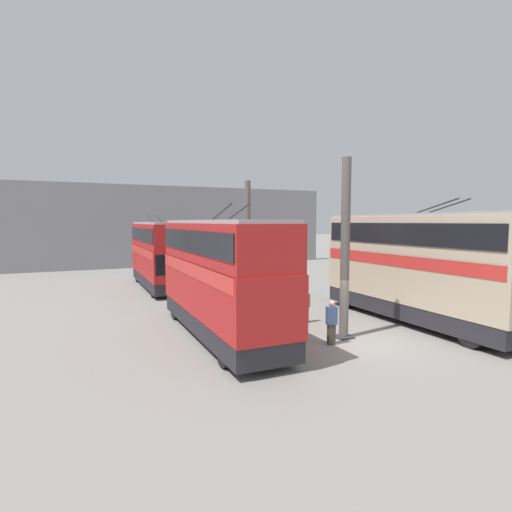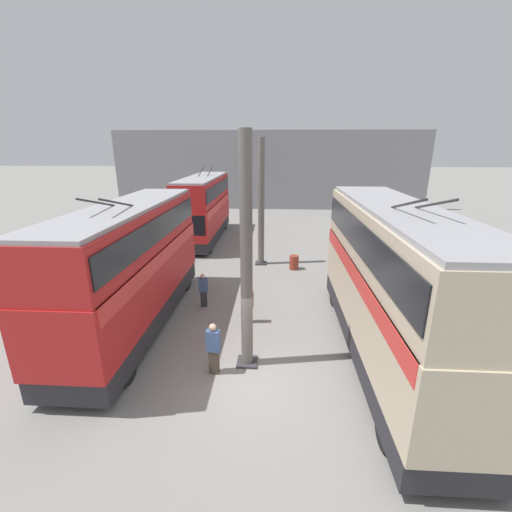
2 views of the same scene
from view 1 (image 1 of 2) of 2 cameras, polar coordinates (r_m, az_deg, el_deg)
name	(u,v)px [view 1 (image 1 of 2)]	position (r m, az deg, el deg)	size (l,w,h in m)	color
ground_plane	(359,344)	(17.00, 14.50, -12.13)	(240.00, 240.00, 0.00)	gray
depot_back_wall	(177,226)	(45.31, -11.15, 4.19)	(0.50, 36.00, 8.83)	gray
support_column_near	(345,252)	(17.13, 12.60, 0.55)	(0.69, 0.69, 7.59)	#605B56
support_column_far	(248,241)	(26.24, -1.19, 2.16)	(0.69, 0.69, 7.59)	#605B56
bus_left_near	(416,261)	(20.88, 21.85, -0.64)	(11.03, 2.54, 5.95)	black
bus_right_near	(219,271)	(17.11, -5.29, -2.08)	(10.37, 2.54, 5.63)	black
bus_right_far	(158,251)	(30.55, -13.77, 0.74)	(10.37, 2.54, 5.51)	black
person_by_right_row	(252,304)	(20.01, -0.51, -6.89)	(0.31, 0.46, 1.60)	#2D2D33
person_aisle_foreground	(331,321)	(16.49, 10.73, -9.15)	(0.30, 0.45, 1.79)	#473D33
person_aisle_midway	(305,305)	(19.77, 7.03, -7.01)	(0.24, 0.42, 1.64)	#384251
oil_drum	(281,290)	(26.68, 3.60, -4.82)	(0.58, 0.58, 0.85)	#933828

